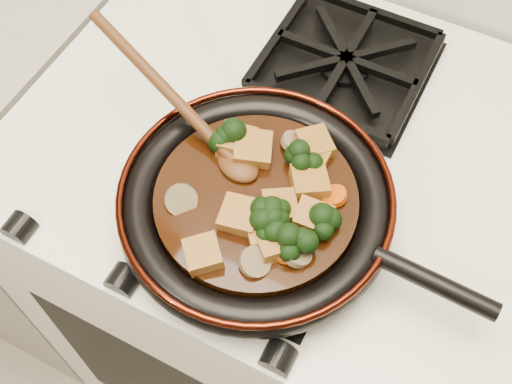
% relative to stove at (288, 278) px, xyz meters
% --- Properties ---
extents(stove, '(0.76, 0.60, 0.90)m').
position_rel_stove_xyz_m(stove, '(0.00, 0.00, 0.00)').
color(stove, white).
rests_on(stove, ground).
extents(burner_grate_front, '(0.23, 0.23, 0.03)m').
position_rel_stove_xyz_m(burner_grate_front, '(0.00, -0.14, 0.46)').
color(burner_grate_front, black).
rests_on(burner_grate_front, stove).
extents(burner_grate_back, '(0.23, 0.23, 0.03)m').
position_rel_stove_xyz_m(burner_grate_back, '(0.00, 0.14, 0.46)').
color(burner_grate_back, black).
rests_on(burner_grate_back, stove).
extents(skillet, '(0.45, 0.33, 0.05)m').
position_rel_stove_xyz_m(skillet, '(0.00, -0.14, 0.49)').
color(skillet, black).
rests_on(skillet, burner_grate_front).
extents(braising_sauce, '(0.24, 0.24, 0.02)m').
position_rel_stove_xyz_m(braising_sauce, '(0.00, -0.14, 0.50)').
color(braising_sauce, black).
rests_on(braising_sauce, skillet).
extents(tofu_cube_0, '(0.05, 0.06, 0.03)m').
position_rel_stove_xyz_m(tofu_cube_0, '(-0.02, -0.23, 0.52)').
color(tofu_cube_0, '#936022').
rests_on(tofu_cube_0, braising_sauce).
extents(tofu_cube_1, '(0.06, 0.06, 0.03)m').
position_rel_stove_xyz_m(tofu_cube_1, '(0.05, -0.10, 0.52)').
color(tofu_cube_1, '#936022').
rests_on(tofu_cube_1, braising_sauce).
extents(tofu_cube_2, '(0.05, 0.05, 0.02)m').
position_rel_stove_xyz_m(tofu_cube_2, '(0.03, -0.14, 0.52)').
color(tofu_cube_2, '#936022').
rests_on(tofu_cube_2, braising_sauce).
extents(tofu_cube_3, '(0.05, 0.05, 0.03)m').
position_rel_stove_xyz_m(tofu_cube_3, '(-0.00, -0.17, 0.52)').
color(tofu_cube_3, '#936022').
rests_on(tofu_cube_3, braising_sauce).
extents(tofu_cube_4, '(0.05, 0.06, 0.02)m').
position_rel_stove_xyz_m(tofu_cube_4, '(0.05, -0.19, 0.52)').
color(tofu_cube_4, '#936022').
rests_on(tofu_cube_4, braising_sauce).
extents(tofu_cube_5, '(0.06, 0.06, 0.02)m').
position_rel_stove_xyz_m(tofu_cube_5, '(0.03, -0.04, 0.52)').
color(tofu_cube_5, '#936022').
rests_on(tofu_cube_5, braising_sauce).
extents(tofu_cube_6, '(0.05, 0.05, 0.02)m').
position_rel_stove_xyz_m(tofu_cube_6, '(0.03, -0.18, 0.52)').
color(tofu_cube_6, '#936022').
rests_on(tofu_cube_6, braising_sauce).
extents(tofu_cube_7, '(0.05, 0.04, 0.03)m').
position_rel_stove_xyz_m(tofu_cube_7, '(0.07, -0.14, 0.52)').
color(tofu_cube_7, '#936022').
rests_on(tofu_cube_7, braising_sauce).
extents(tofu_cube_8, '(0.06, 0.06, 0.03)m').
position_rel_stove_xyz_m(tofu_cube_8, '(-0.03, -0.09, 0.52)').
color(tofu_cube_8, '#936022').
rests_on(tofu_cube_8, braising_sauce).
extents(tofu_cube_9, '(0.05, 0.05, 0.03)m').
position_rel_stove_xyz_m(tofu_cube_9, '(-0.05, -0.08, 0.52)').
color(tofu_cube_9, '#936022').
rests_on(tofu_cube_9, braising_sauce).
extents(tofu_cube_10, '(0.04, 0.04, 0.02)m').
position_rel_stove_xyz_m(tofu_cube_10, '(0.04, -0.06, 0.52)').
color(tofu_cube_10, '#936022').
rests_on(tofu_cube_10, braising_sauce).
extents(broccoli_floret_0, '(0.08, 0.08, 0.07)m').
position_rel_stove_xyz_m(broccoli_floret_0, '(0.05, -0.16, 0.52)').
color(broccoli_floret_0, black).
rests_on(broccoli_floret_0, braising_sauce).
extents(broccoli_floret_1, '(0.06, 0.07, 0.06)m').
position_rel_stove_xyz_m(broccoli_floret_1, '(0.03, -0.08, 0.52)').
color(broccoli_floret_1, black).
rests_on(broccoli_floret_1, braising_sauce).
extents(broccoli_floret_2, '(0.09, 0.08, 0.07)m').
position_rel_stove_xyz_m(broccoli_floret_2, '(0.07, -0.19, 0.52)').
color(broccoli_floret_2, black).
rests_on(broccoli_floret_2, braising_sauce).
extents(broccoli_floret_3, '(0.09, 0.08, 0.07)m').
position_rel_stove_xyz_m(broccoli_floret_3, '(-0.07, -0.09, 0.52)').
color(broccoli_floret_3, black).
rests_on(broccoli_floret_3, braising_sauce).
extents(broccoli_floret_4, '(0.08, 0.09, 0.06)m').
position_rel_stove_xyz_m(broccoli_floret_4, '(0.09, -0.14, 0.52)').
color(broccoli_floret_4, black).
rests_on(broccoli_floret_4, braising_sauce).
extents(broccoli_floret_5, '(0.08, 0.08, 0.07)m').
position_rel_stove_xyz_m(broccoli_floret_5, '(0.03, -0.16, 0.52)').
color(broccoli_floret_5, black).
rests_on(broccoli_floret_5, braising_sauce).
extents(broccoli_floret_6, '(0.08, 0.08, 0.06)m').
position_rel_stove_xyz_m(broccoli_floret_6, '(0.03, -0.17, 0.52)').
color(broccoli_floret_6, black).
rests_on(broccoli_floret_6, braising_sauce).
extents(carrot_coin_0, '(0.03, 0.03, 0.02)m').
position_rel_stove_xyz_m(carrot_coin_0, '(-0.05, -0.11, 0.51)').
color(carrot_coin_0, '#C64505').
rests_on(carrot_coin_0, braising_sauce).
extents(carrot_coin_1, '(0.03, 0.03, 0.02)m').
position_rel_stove_xyz_m(carrot_coin_1, '(0.08, -0.10, 0.51)').
color(carrot_coin_1, '#C64505').
rests_on(carrot_coin_1, braising_sauce).
extents(carrot_coin_2, '(0.03, 0.03, 0.01)m').
position_rel_stove_xyz_m(carrot_coin_2, '(-0.04, -0.07, 0.51)').
color(carrot_coin_2, '#C64505').
rests_on(carrot_coin_2, braising_sauce).
extents(carrot_coin_3, '(0.03, 0.03, 0.02)m').
position_rel_stove_xyz_m(carrot_coin_3, '(0.06, -0.19, 0.51)').
color(carrot_coin_3, '#C64505').
rests_on(carrot_coin_3, braising_sauce).
extents(mushroom_slice_0, '(0.04, 0.04, 0.02)m').
position_rel_stove_xyz_m(mushroom_slice_0, '(0.04, -0.21, 0.52)').
color(mushroom_slice_0, brown).
rests_on(mushroom_slice_0, braising_sauce).
extents(mushroom_slice_1, '(0.05, 0.05, 0.02)m').
position_rel_stove_xyz_m(mushroom_slice_1, '(0.07, -0.18, 0.52)').
color(mushroom_slice_1, brown).
rests_on(mushroom_slice_1, braising_sauce).
extents(mushroom_slice_2, '(0.04, 0.04, 0.03)m').
position_rel_stove_xyz_m(mushroom_slice_2, '(0.01, -0.05, 0.52)').
color(mushroom_slice_2, brown).
rests_on(mushroom_slice_2, braising_sauce).
extents(mushroom_slice_3, '(0.05, 0.05, 0.03)m').
position_rel_stove_xyz_m(mushroom_slice_3, '(-0.07, -0.18, 0.52)').
color(mushroom_slice_3, brown).
rests_on(mushroom_slice_3, braising_sauce).
extents(mushroom_slice_4, '(0.05, 0.05, 0.02)m').
position_rel_stove_xyz_m(mushroom_slice_4, '(0.01, -0.05, 0.52)').
color(mushroom_slice_4, brown).
rests_on(mushroom_slice_4, braising_sauce).
extents(wooden_spoon, '(0.16, 0.07, 0.26)m').
position_rel_stove_xyz_m(wooden_spoon, '(-0.11, -0.09, 0.53)').
color(wooden_spoon, '#4A270F').
rests_on(wooden_spoon, braising_sauce).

